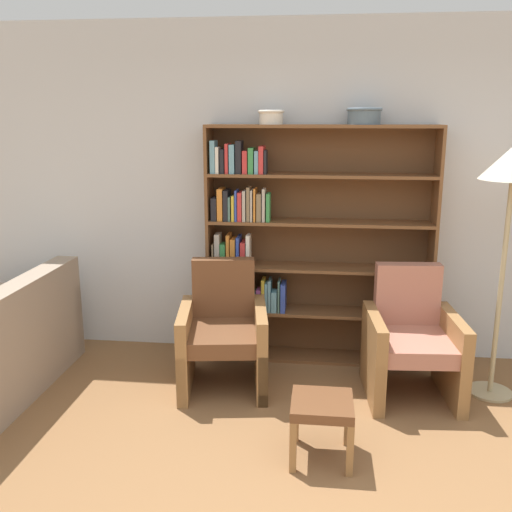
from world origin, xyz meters
name	(u,v)px	position (x,y,z in m)	size (l,w,h in m)	color
wall_back	(326,193)	(0.00, 2.55, 1.38)	(12.00, 0.06, 2.75)	silver
bookshelf	(296,247)	(-0.24, 2.37, 0.95)	(1.81, 0.30, 1.93)	brown
bowl_brass	(271,116)	(-0.44, 2.36, 1.99)	(0.21, 0.21, 0.11)	silver
bowl_copper	(364,115)	(0.27, 2.36, 2.00)	(0.27, 0.27, 0.12)	slate
armchair_leather	(223,333)	(-0.74, 1.80, 0.41)	(0.73, 0.76, 0.93)	olive
armchair_cushioned	(411,341)	(0.64, 1.80, 0.41)	(0.69, 0.73, 0.93)	olive
footstool	(322,411)	(0.00, 0.89, 0.31)	(0.36, 0.36, 0.38)	olive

